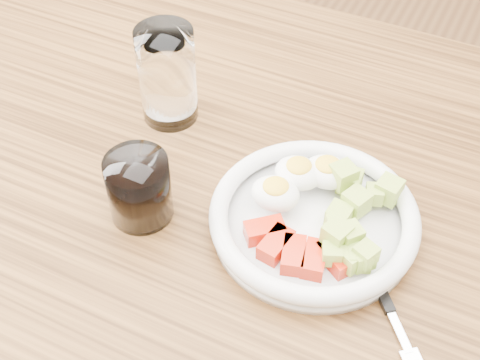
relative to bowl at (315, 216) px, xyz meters
name	(u,v)px	position (x,y,z in m)	size (l,w,h in m)	color
dining_table	(244,256)	(-0.09, 0.00, -0.12)	(1.50, 0.90, 0.77)	brown
bowl	(315,216)	(0.00, 0.00, 0.00)	(0.24, 0.24, 0.06)	white
fork	(384,299)	(0.10, -0.06, -0.02)	(0.12, 0.14, 0.01)	black
water_glass	(167,75)	(-0.25, 0.10, 0.05)	(0.08, 0.08, 0.13)	white
coffee_glass	(139,189)	(-0.19, -0.07, 0.02)	(0.07, 0.07, 0.08)	white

